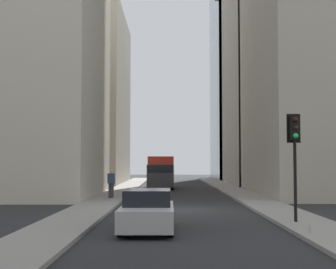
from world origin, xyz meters
name	(u,v)px	position (x,y,z in m)	size (l,w,h in m)	color
ground_plane	(182,210)	(0.00, 0.00, 0.00)	(135.00, 135.00, 0.00)	#262628
sidewalk_right	(92,208)	(0.00, 4.50, 0.07)	(90.00, 2.20, 0.14)	gray
sidewalk_left	(273,209)	(0.00, -4.50, 0.07)	(90.00, 2.20, 0.14)	gray
building_left_far	(274,64)	(28.23, -10.59, 12.87)	(18.60, 10.50, 25.72)	gray
building_left_midfar	(321,18)	(11.74, -10.60, 12.99)	(16.43, 10.00, 25.99)	#A8A091
building_right_far	(79,99)	(29.98, 10.60, 9.29)	(17.03, 10.00, 18.57)	#A8A091
delivery_truck	(161,172)	(19.74, 1.40, 1.46)	(6.46, 2.25, 2.84)	red
sedan_silver	(147,212)	(-7.59, 1.40, 0.66)	(4.30, 1.78, 1.42)	#B7BABF
traffic_light_foreground	(295,142)	(-6.08, -4.08, 3.13)	(0.43, 0.52, 4.06)	black
pedestrian	(111,182)	(6.47, 4.28, 1.11)	(0.26, 0.44, 1.77)	#33333D
discarded_bottle	(310,230)	(-9.09, -3.78, 0.25)	(0.07, 0.07, 0.27)	#999EA3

